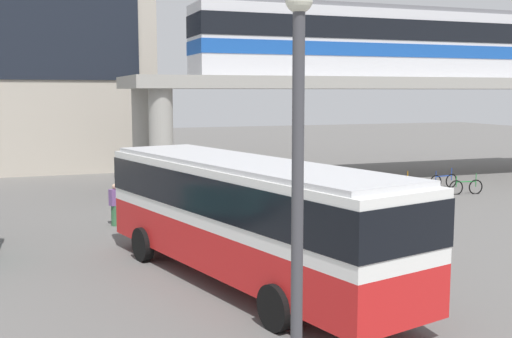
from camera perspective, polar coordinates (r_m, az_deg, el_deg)
ground_plane at (r=26.09m, az=-6.02°, el=-3.96°), size 120.00×120.00×0.00m
elevated_platform at (r=36.57m, az=12.85°, el=6.79°), size 30.55×6.52×5.70m
train at (r=37.08m, az=13.96°, el=11.03°), size 25.26×2.96×3.84m
bus_main at (r=16.14m, az=-1.09°, el=-3.57°), size 5.25×11.32×3.22m
bicycle_blue at (r=33.90m, az=16.64°, el=-1.05°), size 1.79×0.26×1.04m
bicycle_orange at (r=32.11m, az=12.73°, el=-1.37°), size 1.78×0.28×1.04m
bicycle_brown at (r=29.44m, az=10.01°, el=-2.06°), size 1.65×0.81×1.04m
bicycle_green at (r=32.13m, az=18.49°, el=-1.56°), size 1.78×0.29×1.04m
pedestrian_by_bike_rack at (r=26.80m, az=-0.50°, el=-1.88°), size 0.48×0.43×1.71m
pedestrian_waiting_near_stop at (r=23.93m, az=-12.63°, el=-3.31°), size 0.47×0.39×1.58m
lamp_post at (r=8.26m, az=3.79°, el=-1.62°), size 0.36×0.36×6.30m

